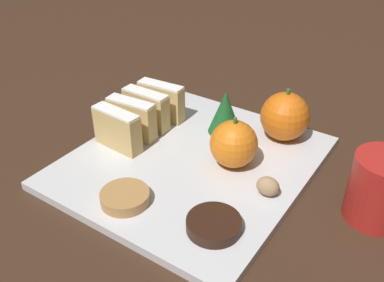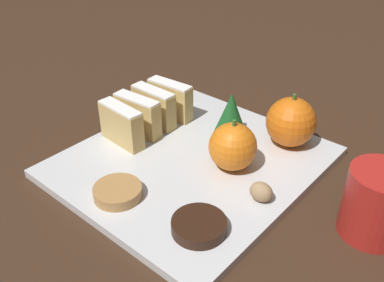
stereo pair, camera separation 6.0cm
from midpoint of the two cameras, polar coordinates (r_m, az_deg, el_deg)
The scene contains 13 objects.
ground_plane at distance 0.62m, azimuth -2.76°, elevation -3.35°, with size 6.00×6.00×0.00m, color #382316.
serving_platter at distance 0.62m, azimuth -2.77°, elevation -2.90°, with size 0.32×0.35×0.01m.
stollen_slice_front at distance 0.64m, azimuth -12.60°, elevation 1.44°, with size 0.08×0.03×0.06m.
stollen_slice_second at distance 0.66m, azimuth -10.63°, elevation 2.86°, with size 0.08×0.03×0.06m.
stollen_slice_third at distance 0.68m, azimuth -8.65°, elevation 4.13°, with size 0.08×0.02×0.06m.
stollen_slice_fourth at distance 0.71m, azimuth -6.58°, elevation 5.24°, with size 0.08×0.03×0.06m.
orange_near at distance 0.65m, azimuth 9.73°, elevation 3.18°, with size 0.07×0.07×0.08m.
orange_far at distance 0.59m, azimuth 2.69°, elevation -0.49°, with size 0.07×0.07×0.07m.
walnut at distance 0.55m, azimuth 7.02°, elevation -6.13°, with size 0.03×0.02×0.02m.
chocolate_cookie at distance 0.50m, azimuth -0.55°, elevation -11.22°, with size 0.06×0.06×0.01m.
gingerbread_cookie at distance 0.55m, azimuth -12.07°, elevation -7.46°, with size 0.06×0.06×0.01m.
evergreen_sprig at distance 0.66m, azimuth 1.75°, elevation 3.87°, with size 0.05×0.05×0.07m.
coffee_mug at distance 0.55m, azimuth 21.27°, elevation -6.14°, with size 0.11×0.08×0.09m.
Camera 1 is at (0.28, -0.42, 0.36)m, focal length 40.00 mm.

